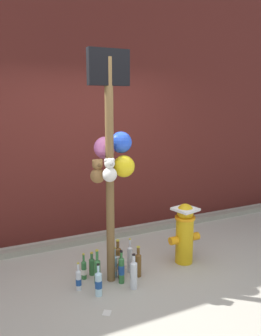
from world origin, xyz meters
The scene contains 18 objects.
ground_plane centered at (0.00, 0.00, 0.00)m, with size 14.00×14.00×0.00m, color #ADA899.
building_wall centered at (0.00, 1.83, 1.99)m, with size 10.00×0.20×3.98m.
curb_strip centered at (0.00, 1.40, 0.04)m, with size 8.00×0.12×0.08m, color gray.
memorial_post centered at (-0.11, 0.32, 1.50)m, with size 0.51×0.47×2.50m.
fire_hydrant centered at (0.84, 0.30, 0.40)m, with size 0.41×0.31×0.76m.
bottle_0 centered at (-0.31, 0.29, 0.16)m, with size 0.07×0.07×0.40m.
bottle_1 centered at (-0.03, 0.28, 0.13)m, with size 0.07×0.07×0.33m.
bottle_2 centered at (0.16, 0.23, 0.15)m, with size 0.07×0.07×0.37m.
bottle_3 centered at (0.12, 0.36, 0.17)m, with size 0.06×0.06×0.42m.
bottle_4 centered at (-0.31, 0.49, 0.12)m, with size 0.06×0.06×0.28m.
bottle_5 centered at (-0.07, 0.18, 0.16)m, with size 0.06×0.06×0.37m.
bottle_6 centered at (-0.42, 0.45, 0.11)m, with size 0.06×0.06×0.30m.
bottle_7 centered at (-0.54, 0.25, 0.12)m, with size 0.06×0.06×0.31m.
bottle_8 centered at (-0.09, 0.35, 0.14)m, with size 0.08×0.08×0.35m.
bottle_9 centered at (-0.39, 0.05, 0.14)m, with size 0.07×0.07×0.35m.
bottle_10 centered at (0.03, 0.51, 0.14)m, with size 0.08×0.08×0.36m.
bottle_11 centered at (0.00, 0.02, 0.17)m, with size 0.08×0.08×0.40m.
litter_1 centered at (-0.42, -0.26, 0.00)m, with size 0.08×0.09×0.01m, color silver.
Camera 1 is at (-1.49, -3.00, 1.99)m, focal length 36.53 mm.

